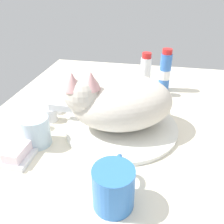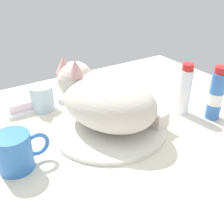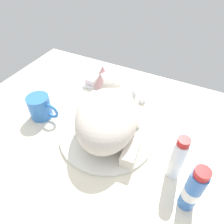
% 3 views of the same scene
% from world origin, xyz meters
% --- Properties ---
extents(ground_plane, '(1.10, 0.83, 0.03)m').
position_xyz_m(ground_plane, '(0.00, 0.00, -0.01)').
color(ground_plane, silver).
extents(sink_basin, '(0.31, 0.31, 0.01)m').
position_xyz_m(sink_basin, '(0.00, 0.00, 0.01)').
color(sink_basin, silver).
rests_on(sink_basin, ground_plane).
extents(faucet, '(0.12, 0.09, 0.06)m').
position_xyz_m(faucet, '(0.00, 0.20, 0.02)').
color(faucet, silver).
rests_on(faucet, ground_plane).
extents(cat, '(0.27, 0.32, 0.17)m').
position_xyz_m(cat, '(-0.00, 0.01, 0.09)').
color(cat, beige).
rests_on(cat, sink_basin).
extents(coffee_mug, '(0.12, 0.08, 0.09)m').
position_xyz_m(coffee_mug, '(-0.25, -0.03, 0.04)').
color(coffee_mug, '#3372C6').
rests_on(coffee_mug, ground_plane).
extents(rinse_cup, '(0.07, 0.07, 0.08)m').
position_xyz_m(rinse_cup, '(-0.11, 0.20, 0.04)').
color(rinse_cup, silver).
rests_on(rinse_cup, ground_plane).
extents(soap_dish, '(0.09, 0.06, 0.01)m').
position_xyz_m(soap_dish, '(-0.17, 0.22, 0.01)').
color(soap_dish, white).
rests_on(soap_dish, ground_plane).
extents(soap_bar, '(0.07, 0.04, 0.02)m').
position_xyz_m(soap_bar, '(-0.17, 0.22, 0.02)').
color(soap_bar, silver).
rests_on(soap_bar, soap_dish).
extents(toothpaste_bottle, '(0.04, 0.04, 0.15)m').
position_xyz_m(toothpaste_bottle, '(0.23, -0.05, 0.07)').
color(toothpaste_bottle, white).
rests_on(toothpaste_bottle, ground_plane).
extents(mouthwash_bottle, '(0.04, 0.04, 0.15)m').
position_xyz_m(mouthwash_bottle, '(0.28, -0.11, 0.07)').
color(mouthwash_bottle, '#3870C6').
rests_on(mouthwash_bottle, ground_plane).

